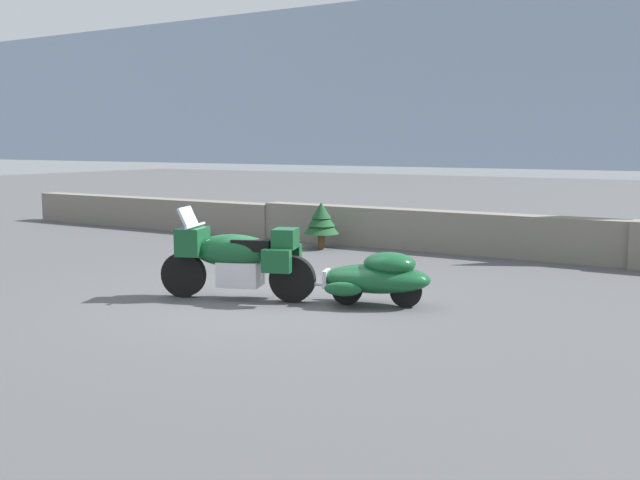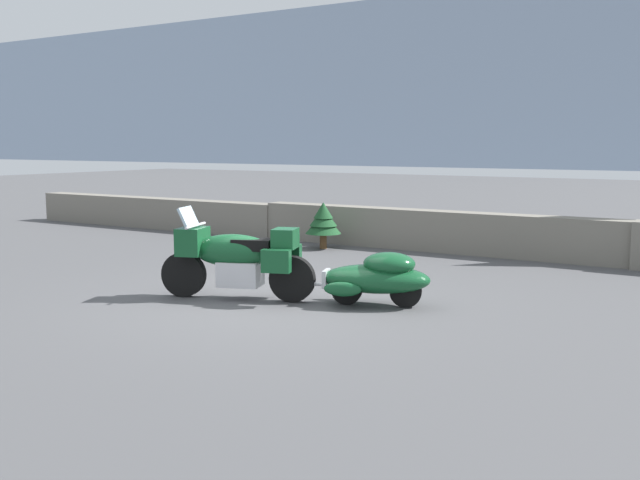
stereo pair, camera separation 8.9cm
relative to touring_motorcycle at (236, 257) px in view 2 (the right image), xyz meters
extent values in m
plane|color=#4C4C4F|center=(0.44, 0.10, -0.62)|extent=(80.00, 80.00, 0.00)
cube|color=slate|center=(-7.56, 5.93, -0.22)|extent=(8.00, 0.56, 0.80)
cube|color=slate|center=(0.44, 5.95, -0.20)|extent=(8.00, 0.52, 0.85)
cylinder|color=black|center=(-0.77, -0.27, -0.29)|extent=(0.67, 0.35, 0.66)
cylinder|color=black|center=(0.78, 0.27, -0.29)|extent=(0.67, 0.35, 0.66)
cube|color=silver|center=(0.05, 0.02, -0.24)|extent=(0.71, 0.61, 0.36)
ellipsoid|color=#144C28|center=(-0.04, -0.01, 0.09)|extent=(1.28, 0.81, 0.48)
cube|color=#144C28|center=(-0.63, -0.22, 0.21)|extent=(0.51, 0.61, 0.40)
cube|color=#9EB7C6|center=(-0.68, -0.24, 0.54)|extent=(0.32, 0.48, 0.34)
cube|color=black|center=(0.24, 0.08, 0.19)|extent=(0.65, 0.52, 0.16)
cube|color=#144C28|center=(0.69, 0.24, 0.29)|extent=(0.43, 0.48, 0.28)
cube|color=#144C28|center=(0.74, -0.06, 0.01)|extent=(0.43, 0.28, 0.32)
cube|color=#144C28|center=(0.54, 0.51, 0.01)|extent=(0.43, 0.28, 0.32)
cylinder|color=silver|center=(-0.58, -0.20, 0.44)|extent=(0.27, 0.67, 0.04)
cylinder|color=silver|center=(-0.73, -0.25, -0.04)|extent=(0.26, 0.15, 0.54)
cylinder|color=black|center=(1.53, 0.54, -0.40)|extent=(0.45, 0.24, 0.44)
cylinder|color=black|center=(2.31, 0.81, -0.40)|extent=(0.45, 0.24, 0.44)
ellipsoid|color=#144C28|center=(1.92, 0.67, -0.24)|extent=(1.64, 1.14, 0.40)
ellipsoid|color=#144C28|center=(2.09, 0.73, -0.02)|extent=(0.86, 0.77, 0.32)
cube|color=silver|center=(1.25, 0.44, -0.26)|extent=(0.16, 0.32, 0.24)
ellipsoid|color=#144C28|center=(1.64, 0.23, -0.34)|extent=(0.54, 0.30, 0.20)
ellipsoid|color=#144C28|center=(1.42, 0.84, -0.34)|extent=(0.54, 0.30, 0.20)
cylinder|color=silver|center=(0.88, 0.31, -0.35)|extent=(0.68, 0.28, 0.05)
cylinder|color=brown|center=(-1.60, 5.00, -0.48)|extent=(0.15, 0.15, 0.29)
cone|color=#194723|center=(-1.60, 5.00, -0.07)|extent=(0.77, 0.77, 0.46)
cone|color=#194723|center=(-1.60, 5.00, 0.07)|extent=(0.59, 0.59, 0.40)
cone|color=#194723|center=(-1.60, 5.00, 0.21)|extent=(0.42, 0.42, 0.34)
camera|label=1|loc=(6.41, -8.19, 1.62)|focal=40.78mm
camera|label=2|loc=(6.48, -8.15, 1.62)|focal=40.78mm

